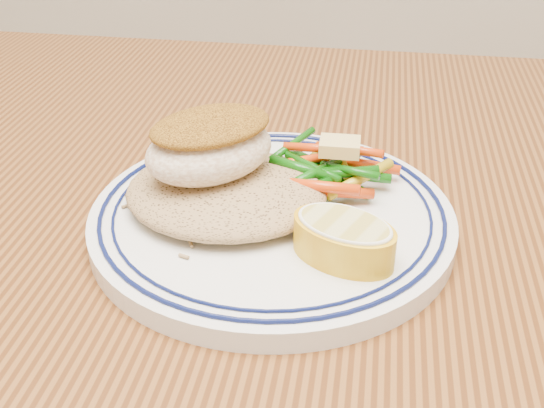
{
  "coord_description": "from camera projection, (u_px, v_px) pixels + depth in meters",
  "views": [
    {
      "loc": [
        0.03,
        -0.35,
        1.02
      ],
      "look_at": [
        -0.03,
        0.05,
        0.77
      ],
      "focal_mm": 45.0,
      "sensor_mm": 36.0,
      "label": 1
    }
  ],
  "objects": [
    {
      "name": "butter_pat",
      "position": [
        340.0,
        147.0,
        0.49
      ],
      "size": [
        0.03,
        0.02,
        0.01
      ],
      "primitive_type": "cube",
      "rotation": [
        0.0,
        0.0,
        0.01
      ],
      "color": "#DABF6B",
      "rests_on": "vegetable_pile"
    },
    {
      "name": "vegetable_pile",
      "position": [
        326.0,
        170.0,
        0.5
      ],
      "size": [
        0.11,
        0.1,
        0.03
      ],
      "color": "#0E4E09",
      "rests_on": "plate"
    },
    {
      "name": "fish_fillet",
      "position": [
        210.0,
        144.0,
        0.47
      ],
      "size": [
        0.11,
        0.11,
        0.05
      ],
      "color": "#F4E2CA",
      "rests_on": "rice_pilaf"
    },
    {
      "name": "dining_table",
      "position": [
        304.0,
        380.0,
        0.49
      ],
      "size": [
        1.5,
        0.9,
        0.75
      ],
      "color": "#4D270F",
      "rests_on": "ground"
    },
    {
      "name": "rice_pilaf",
      "position": [
        226.0,
        188.0,
        0.48
      ],
      "size": [
        0.14,
        0.13,
        0.03
      ],
      "primitive_type": "ellipsoid",
      "color": "#937349",
      "rests_on": "plate"
    },
    {
      "name": "plate",
      "position": [
        272.0,
        217.0,
        0.48
      ],
      "size": [
        0.25,
        0.25,
        0.02
      ],
      "color": "silver",
      "rests_on": "dining_table"
    },
    {
      "name": "lemon_wedge",
      "position": [
        344.0,
        238.0,
        0.42
      ],
      "size": [
        0.08,
        0.08,
        0.03
      ],
      "color": "yellow",
      "rests_on": "plate"
    }
  ]
}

